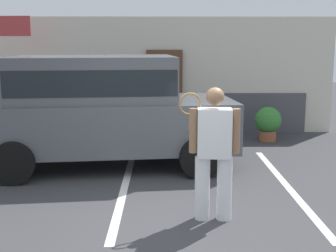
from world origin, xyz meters
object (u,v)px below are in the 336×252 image
at_px(tennis_player_man, 214,152).
at_px(flag_pole, 7,54).
at_px(potted_plant_by_porch, 268,122).
at_px(parked_suv, 102,106).

xyz_separation_m(tennis_player_man, flag_pole, (-4.22, 4.84, 1.12)).
distance_m(tennis_player_man, potted_plant_by_porch, 5.08).
height_order(potted_plant_by_porch, flag_pole, flag_pole).
relative_size(tennis_player_man, potted_plant_by_porch, 2.17).
height_order(parked_suv, tennis_player_man, parked_suv).
relative_size(tennis_player_man, flag_pole, 0.60).
relative_size(parked_suv, potted_plant_by_porch, 5.94).
distance_m(potted_plant_by_porch, flag_pole, 6.24).
bearing_deg(tennis_player_man, potted_plant_by_porch, -107.19).
bearing_deg(flag_pole, potted_plant_by_porch, -1.07).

